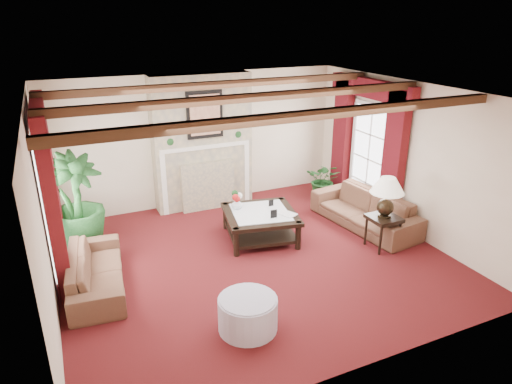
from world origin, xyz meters
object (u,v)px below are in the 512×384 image
sofa_left (95,265)px  ottoman (248,314)px  coffee_table (260,225)px  side_table (382,232)px  sofa_right (365,205)px  potted_palm (79,222)px

sofa_left → ottoman: bearing=-131.5°
coffee_table → side_table: (1.75, -1.17, 0.04)m
sofa_left → sofa_right: sofa_right is taller
coffee_table → side_table: size_ratio=2.13×
sofa_right → potted_palm: (-4.95, 1.32, 0.04)m
potted_palm → sofa_left: bearing=-86.0°
side_table → potted_palm: bearing=155.4°
side_table → ottoman: 3.15m
sofa_left → sofa_right: bearing=-82.7°
coffee_table → ottoman: 2.53m
sofa_left → coffee_table: size_ratio=1.57×
sofa_left → potted_palm: potted_palm is taller
sofa_right → coffee_table: 2.04m
sofa_right → sofa_left: bearing=-96.2°
sofa_right → side_table: 0.88m
side_table → ottoman: bearing=-160.4°
potted_palm → coffee_table: (2.94, -0.98, -0.21)m
potted_palm → ottoman: 3.65m
potted_palm → coffee_table: potted_palm is taller
side_table → ottoman: side_table is taller
sofa_right → ottoman: bearing=-66.9°
coffee_table → sofa_left: bearing=-159.8°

